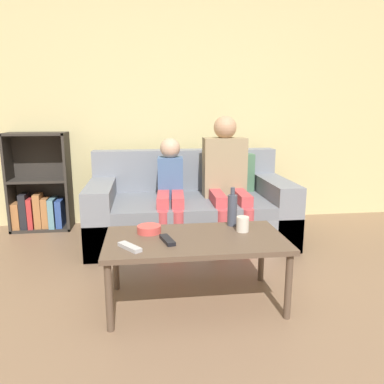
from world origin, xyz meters
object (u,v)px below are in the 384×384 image
(coffee_table, at_px, (195,244))
(tv_remote_1, at_px, (167,240))
(bottle, at_px, (232,209))
(bookshelf, at_px, (40,193))
(tv_remote_0, at_px, (130,247))
(cup_near, at_px, (243,224))
(couch, at_px, (190,210))
(person_adult, at_px, (226,171))
(snack_bowl, at_px, (149,229))
(person_child, at_px, (170,187))

(coffee_table, distance_m, tv_remote_1, 0.19)
(tv_remote_1, relative_size, bottle, 0.69)
(bookshelf, bearing_deg, tv_remote_0, -62.48)
(coffee_table, bearing_deg, tv_remote_1, -163.06)
(cup_near, bearing_deg, bookshelf, 135.77)
(couch, distance_m, person_adult, 0.49)
(bottle, bearing_deg, snack_bowl, -171.25)
(bookshelf, distance_m, tv_remote_1, 2.08)
(person_child, relative_size, tv_remote_0, 5.58)
(person_adult, xyz_separation_m, bottle, (-0.15, -0.90, -0.10))
(coffee_table, bearing_deg, person_adult, 68.99)
(person_child, xyz_separation_m, tv_remote_0, (-0.31, -1.20, -0.09))
(cup_near, bearing_deg, bottle, 105.53)
(couch, xyz_separation_m, cup_near, (0.20, -1.12, 0.20))
(snack_bowl, xyz_separation_m, bottle, (0.55, 0.08, 0.09))
(cup_near, xyz_separation_m, tv_remote_1, (-0.48, -0.13, -0.04))
(tv_remote_0, relative_size, snack_bowl, 1.12)
(person_child, bearing_deg, couch, 40.15)
(person_adult, xyz_separation_m, tv_remote_1, (-0.60, -1.16, -0.20))
(tv_remote_0, bearing_deg, cup_near, -18.39)
(bookshelf, xyz_separation_m, bottle, (1.60, -1.46, 0.17))
(coffee_table, relative_size, bottle, 4.18)
(person_child, height_order, snack_bowl, person_child)
(tv_remote_1, distance_m, snack_bowl, 0.21)
(cup_near, distance_m, bottle, 0.15)
(person_child, xyz_separation_m, bottle, (0.35, -0.85, 0.01))
(person_adult, relative_size, tv_remote_1, 6.33)
(couch, bearing_deg, snack_bowl, -109.92)
(person_child, bearing_deg, person_adult, 10.14)
(person_adult, height_order, tv_remote_1, person_adult)
(person_adult, relative_size, tv_remote_0, 6.74)
(cup_near, bearing_deg, person_adult, 83.54)
(person_adult, bearing_deg, person_child, -173.07)
(cup_near, bearing_deg, tv_remote_0, -162.45)
(tv_remote_0, xyz_separation_m, snack_bowl, (0.11, 0.27, 0.01))
(coffee_table, xyz_separation_m, person_child, (-0.07, 1.06, 0.14))
(snack_bowl, bearing_deg, bookshelf, 124.31)
(cup_near, bearing_deg, coffee_table, -165.55)
(bookshelf, relative_size, tv_remote_0, 5.77)
(tv_remote_1, distance_m, bottle, 0.53)
(coffee_table, relative_size, tv_remote_1, 6.07)
(tv_remote_1, bearing_deg, cup_near, 1.32)
(person_child, xyz_separation_m, tv_remote_1, (-0.10, -1.11, -0.09))
(coffee_table, distance_m, tv_remote_0, 0.41)
(person_adult, distance_m, tv_remote_0, 1.50)
(bookshelf, distance_m, snack_bowl, 1.87)
(person_child, bearing_deg, coffee_table, -81.82)
(cup_near, bearing_deg, snack_bowl, 175.30)
(person_child, xyz_separation_m, snack_bowl, (-0.20, -0.93, -0.08))
(couch, relative_size, cup_near, 18.81)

